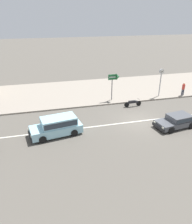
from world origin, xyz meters
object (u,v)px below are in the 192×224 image
Objects in this scene: minivan_pale_blue_1 at (57,125)px; pedestrian_near_clock at (183,88)px; motorcycle_0 at (133,103)px; street_clock at (161,77)px; hatchback_dark_grey_0 at (177,120)px; arrow_signboard at (116,78)px.

pedestrian_near_clock is (15.81, 5.55, 0.23)m from minivan_pale_blue_1.
street_clock is at bearing 24.72° from motorcycle_0.
motorcycle_0 is at bearing 110.46° from hatchback_dark_grey_0.
street_clock reaches higher than motorcycle_0.
hatchback_dark_grey_0 is 1.96× the size of motorcycle_0.
pedestrian_near_clock is at bearing 52.45° from hatchback_dark_grey_0.
motorcycle_0 is 7.37m from pedestrian_near_clock.
street_clock reaches higher than minivan_pale_blue_1.
arrow_signboard is at bearing 40.32° from minivan_pale_blue_1.
motorcycle_0 is 0.65× the size of arrow_signboard.
hatchback_dark_grey_0 is 5.68m from motorcycle_0.
pedestrian_near_clock is at bearing -4.53° from arrow_signboard.
pedestrian_near_clock reaches higher than hatchback_dark_grey_0.
street_clock reaches higher than pedestrian_near_clock.
street_clock is 5.52m from arrow_signboard.
arrow_signboard is (-5.52, 0.18, 0.16)m from street_clock.
hatchback_dark_grey_0 is 1.28× the size of arrow_signboard.
hatchback_dark_grey_0 is 8.56m from pedestrian_near_clock.
arrow_signboard reaches higher than minivan_pale_blue_1.
minivan_pale_blue_1 is (-10.60, 1.23, 0.25)m from hatchback_dark_grey_0.
hatchback_dark_grey_0 is 8.41m from arrow_signboard.
arrow_signboard is (-3.27, 7.45, 2.13)m from hatchback_dark_grey_0.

